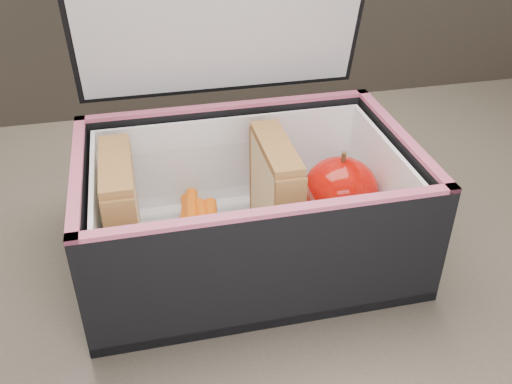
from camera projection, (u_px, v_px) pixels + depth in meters
kitchen_table at (256, 362)px, 0.56m from camera, size 1.20×0.80×0.75m
lunch_bag at (247, 196)px, 0.53m from camera, size 0.30×0.25×0.30m
plastic_tub at (202, 219)px, 0.52m from camera, size 0.18×0.13×0.08m
sandwich_left at (123, 213)px, 0.50m from camera, size 0.03×0.09×0.11m
sandwich_right at (275, 194)px, 0.52m from camera, size 0.03×0.09×0.10m
carrot_sticks at (196, 234)px, 0.53m from camera, size 0.05×0.15×0.03m
paper_napkin at (336, 221)px, 0.57m from camera, size 0.10×0.10×0.01m
red_apple at (340, 191)px, 0.55m from camera, size 0.09×0.09×0.08m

